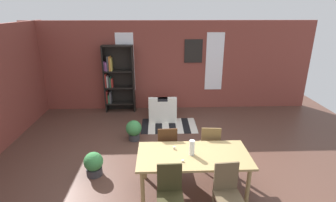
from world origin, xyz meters
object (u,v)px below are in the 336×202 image
(dining_chair_far_right, at_px, (210,145))
(potted_plant_by_shelf, at_px, (134,130))
(bookshelf_tall, at_px, (117,78))
(dining_table, at_px, (193,158))
(dining_chair_far_left, at_px, (167,146))
(dining_chair_near_right, at_px, (227,191))
(armchair_white, at_px, (162,110))
(potted_plant_corner, at_px, (94,164))
(dining_chair_near_left, at_px, (170,193))
(vase_on_table, at_px, (192,148))

(dining_chair_far_right, xyz_separation_m, potted_plant_by_shelf, (-1.66, 1.25, -0.23))
(bookshelf_tall, bearing_deg, dining_table, -64.41)
(dining_chair_far_left, xyz_separation_m, dining_chair_near_right, (0.87, -1.41, 0.00))
(dining_chair_far_left, xyz_separation_m, armchair_white, (-0.05, 2.56, -0.23))
(dining_table, bearing_deg, dining_chair_far_right, 58.45)
(dining_chair_near_right, bearing_deg, potted_plant_by_shelf, 122.03)
(potted_plant_by_shelf, height_order, potted_plant_corner, potted_plant_by_shelf)
(bookshelf_tall, relative_size, armchair_white, 2.59)
(dining_chair_near_left, bearing_deg, potted_plant_by_shelf, 106.50)
(bookshelf_tall, bearing_deg, potted_plant_by_shelf, -71.53)
(dining_chair_far_left, bearing_deg, bookshelf_tall, 114.17)
(potted_plant_by_shelf, bearing_deg, bookshelf_tall, 108.47)
(dining_chair_near_left, xyz_separation_m, bookshelf_tall, (-1.46, 4.68, 0.56))
(armchair_white, bearing_deg, potted_plant_corner, -117.05)
(vase_on_table, distance_m, dining_chair_near_left, 0.89)
(dining_table, bearing_deg, dining_chair_near_right, -58.38)
(dining_chair_near_left, relative_size, potted_plant_by_shelf, 1.83)
(dining_chair_near_right, height_order, potted_plant_by_shelf, dining_chair_near_right)
(dining_table, height_order, potted_plant_corner, dining_table)
(armchair_white, distance_m, potted_plant_by_shelf, 1.51)
(dining_chair_near_right, xyz_separation_m, potted_plant_corner, (-2.33, 1.22, -0.26))
(potted_plant_by_shelf, bearing_deg, dining_table, -57.82)
(dining_chair_near_left, distance_m, potted_plant_by_shelf, 2.78)
(dining_table, xyz_separation_m, armchair_white, (-0.49, 3.27, -0.38))
(dining_table, xyz_separation_m, bookshelf_tall, (-1.91, 3.98, 0.41))
(bookshelf_tall, bearing_deg, dining_chair_near_left, -72.64)
(dining_table, distance_m, armchair_white, 3.32)
(dining_chair_far_right, distance_m, dining_chair_near_left, 1.66)
(dining_chair_near_left, relative_size, dining_chair_near_right, 1.00)
(dining_chair_far_left, bearing_deg, dining_chair_far_right, 0.02)
(dining_table, height_order, bookshelf_tall, bookshelf_tall)
(dining_chair_far_left, bearing_deg, dining_chair_near_right, -58.30)
(potted_plant_corner, bearing_deg, potted_plant_by_shelf, 65.15)
(vase_on_table, distance_m, dining_chair_far_right, 0.92)
(dining_chair_far_right, bearing_deg, dining_chair_far_left, -179.98)
(dining_chair_near_left, xyz_separation_m, potted_plant_by_shelf, (-0.79, 2.66, -0.23))
(bookshelf_tall, xyz_separation_m, armchair_white, (1.42, -0.71, -0.80))
(potted_plant_corner, bearing_deg, vase_on_table, -15.58)
(dining_chair_far_right, height_order, potted_plant_by_shelf, dining_chair_far_right)
(dining_chair_near_left, bearing_deg, bookshelf_tall, 107.36)
(dining_chair_near_left, distance_m, potted_plant_corner, 1.92)
(dining_chair_far_right, xyz_separation_m, bookshelf_tall, (-2.34, 3.27, 0.56))
(dining_chair_near_left, relative_size, armchair_white, 1.17)
(dining_table, distance_m, bookshelf_tall, 4.43)
(armchair_white, height_order, potted_plant_corner, armchair_white)
(dining_table, distance_m, vase_on_table, 0.22)
(potted_plant_by_shelf, bearing_deg, armchair_white, 60.65)
(dining_chair_near_left, relative_size, bookshelf_tall, 0.45)
(dining_chair_near_right, bearing_deg, bookshelf_tall, 116.54)
(dining_chair_near_left, xyz_separation_m, armchair_white, (-0.05, 3.97, -0.23))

